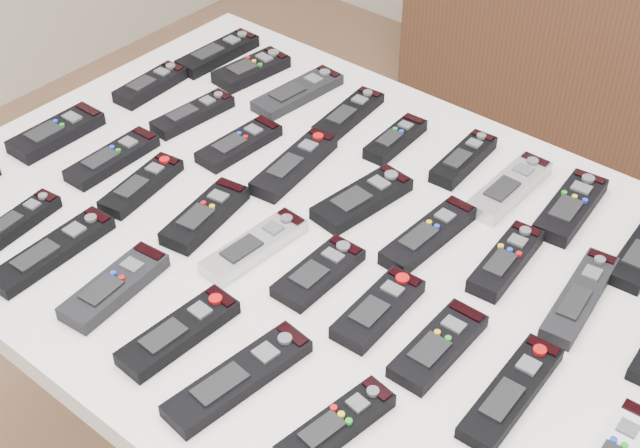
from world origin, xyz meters
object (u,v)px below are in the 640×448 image
Objects in this scene: remote_24 at (319,273)px; remote_27 at (511,392)px; remote_11 at (193,114)px; remote_1 at (251,70)px; remote_33 at (179,332)px; remote_0 at (218,53)px; remote_35 at (336,426)px; remote_12 at (239,144)px; remote_2 at (298,92)px; remote_14 at (362,199)px; remote_19 at (56,133)px; remote_26 at (438,346)px; remote_34 at (239,378)px; remote_10 at (150,85)px; remote_22 at (205,215)px; remote_13 at (294,164)px; remote_4 at (395,139)px; remote_31 at (52,251)px; remote_30 at (18,221)px; remote_21 at (142,185)px; remote_23 at (255,246)px; remote_15 at (428,235)px; remote_25 at (378,309)px; remote_32 at (115,286)px; remote_3 at (349,114)px; remote_16 at (506,261)px; remote_7 at (571,207)px; remote_6 at (509,188)px; remote_20 at (112,158)px; table at (320,262)px; remote_17 at (580,297)px; remote_5 at (464,159)px.

remote_24 is 0.32m from remote_27.
remote_1 is at bearing 103.02° from remote_11.
remote_24 is at bearing 75.29° from remote_33.
remote_0 reaches higher than remote_35.
remote_12 is 0.66m from remote_27.
remote_2 is 1.09× the size of remote_14.
remote_19 reaches higher than remote_11.
remote_34 is at bearing -128.98° from remote_26.
remote_0 is 0.22m from remote_2.
remote_22 is at bearing -32.88° from remote_10.
remote_13 is at bearing -25.46° from remote_0.
remote_4 is 0.72× the size of remote_27.
remote_30 is at bearing 172.71° from remote_31.
remote_21 is 0.90× the size of remote_23.
remote_15 reaches higher than remote_24.
remote_1 is at bearing 100.98° from remote_31.
remote_25 is 0.91× the size of remote_32.
remote_19 is 1.02× the size of remote_22.
remote_2 is 0.44m from remote_23.
remote_22 is at bearing 57.95° from remote_31.
remote_0 is 1.30× the size of remote_4.
remote_31 reaches higher than remote_3.
remote_16 is at bearing -4.51° from remote_13.
remote_2 is at bearing 175.88° from remote_7.
remote_6 is 1.09× the size of remote_19.
remote_23 is at bearing -77.86° from remote_3.
remote_7 and remote_13 have the same top height.
remote_33 reaches higher than remote_20.
remote_2 is 1.12× the size of remote_19.
table is 0.33m from remote_6.
remote_17 reaches higher than remote_23.
remote_6 reaches higher than remote_21.
remote_17 is at bearing -4.09° from remote_16.
remote_7 is 0.33m from remote_14.
remote_1 is 0.92× the size of remote_22.
remote_12 and remote_23 have the same top height.
remote_6 is (0.57, -0.01, 0.00)m from remote_1.
remote_25 is (0.68, -0.20, -0.00)m from remote_10.
remote_32 reaches higher than remote_34.
remote_7 is 0.60m from remote_34.
remote_3 is (0.24, -0.00, -0.00)m from remote_1.
remote_7 is at bearing 96.39° from remote_35.
remote_12 is (-0.32, -0.21, -0.00)m from remote_5.
remote_27 is at bearing -93.15° from remote_17.
table is at bearing -27.98° from remote_0.
remote_34 is (0.26, -0.20, -0.00)m from remote_22.
remote_20 is 0.95× the size of remote_23.
remote_4 is at bearing 138.33° from remote_27.
remote_3 is 0.49m from remote_25.
remote_26 is (0.21, -0.01, 0.00)m from remote_24.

